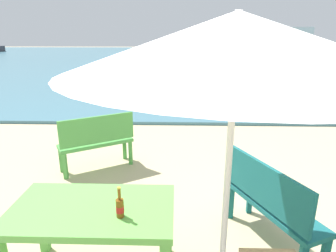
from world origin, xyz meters
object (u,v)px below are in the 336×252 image
object	(u,v)px
beer_bottle_amber	(120,206)
boat_ferry	(300,49)
picnic_table_green	(93,218)
patio_umbrella	(237,43)
bench_teal_center	(269,200)
bench_green_left	(97,139)
swimmer_person	(244,83)

from	to	relation	value
beer_bottle_amber	boat_ferry	size ratio (longest dim) A/B	0.03
picnic_table_green	beer_bottle_amber	xyz separation A→B (m)	(0.27, -0.14, 0.20)
picnic_table_green	boat_ferry	size ratio (longest dim) A/B	0.18
patio_umbrella	boat_ferry	size ratio (longest dim) A/B	0.30
bench_teal_center	bench_green_left	xyz separation A→B (m)	(-2.27, 1.77, 0.00)
picnic_table_green	boat_ferry	xyz separation A→B (m)	(11.14, 23.50, 0.42)
patio_umbrella	bench_teal_center	xyz separation A→B (m)	(0.62, 0.88, -1.58)
picnic_table_green	swimmer_person	xyz separation A→B (m)	(3.63, 10.34, -0.41)
boat_ferry	patio_umbrella	bearing A→B (deg)	-112.89
bench_green_left	boat_ferry	world-z (taller)	boat_ferry
picnic_table_green	patio_umbrella	size ratio (longest dim) A/B	0.61
picnic_table_green	bench_green_left	size ratio (longest dim) A/B	1.15
patio_umbrella	swimmer_person	world-z (taller)	patio_umbrella
swimmer_person	beer_bottle_amber	bearing A→B (deg)	-107.78
beer_bottle_amber	bench_teal_center	bearing A→B (deg)	24.62
beer_bottle_amber	swimmer_person	bearing A→B (deg)	72.22
picnic_table_green	beer_bottle_amber	size ratio (longest dim) A/B	5.28
picnic_table_green	patio_umbrella	bearing A→B (deg)	-19.18
boat_ferry	swimmer_person	bearing A→B (deg)	-119.73
beer_bottle_amber	swimmer_person	distance (m)	11.02
bench_green_left	boat_ferry	bearing A→B (deg)	61.07
bench_teal_center	boat_ferry	distance (m)	24.86
patio_umbrella	boat_ferry	xyz separation A→B (m)	(10.08, 23.87, -1.04)
bench_green_left	swimmer_person	distance (m)	9.10
picnic_table_green	bench_teal_center	world-z (taller)	bench_teal_center
patio_umbrella	swimmer_person	distance (m)	11.18
bench_green_left	swimmer_person	bearing A→B (deg)	62.41
bench_teal_center	bench_green_left	distance (m)	2.88
picnic_table_green	swimmer_person	size ratio (longest dim) A/B	3.41
patio_umbrella	bench_green_left	size ratio (longest dim) A/B	1.90
bench_green_left	boat_ferry	distance (m)	24.24
bench_green_left	swimmer_person	xyz separation A→B (m)	(4.21, 8.06, -0.30)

